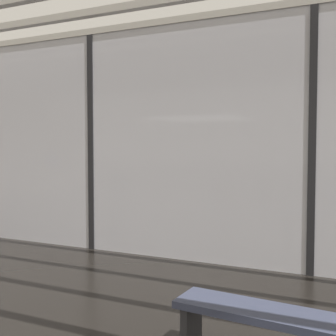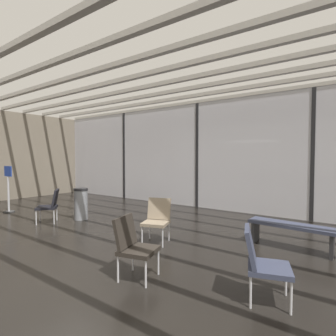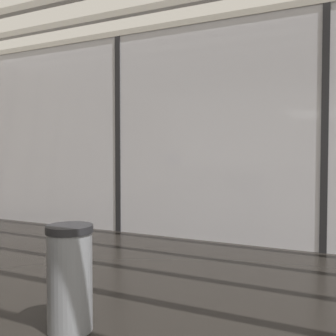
# 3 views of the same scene
# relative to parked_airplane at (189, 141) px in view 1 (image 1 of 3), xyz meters

# --- Properties ---
(glass_curtain_wall) EXTENTS (14.00, 0.08, 3.56)m
(glass_curtain_wall) POSITION_rel_parked_airplane_xyz_m (0.15, -4.77, -0.09)
(glass_curtain_wall) COLOR silver
(glass_curtain_wall) RESTS_ON ground
(window_mullion_1) EXTENTS (0.10, 0.12, 3.56)m
(window_mullion_1) POSITION_rel_parked_airplane_xyz_m (0.15, -4.77, -0.09)
(window_mullion_1) COLOR black
(window_mullion_1) RESTS_ON ground
(window_mullion_2) EXTENTS (0.10, 0.12, 3.56)m
(window_mullion_2) POSITION_rel_parked_airplane_xyz_m (3.65, -4.77, -0.09)
(window_mullion_2) COLOR black
(window_mullion_2) RESTS_ON ground
(parked_airplane) EXTENTS (14.43, 3.75, 3.75)m
(parked_airplane) POSITION_rel_parked_airplane_xyz_m (0.00, 0.00, 0.00)
(parked_airplane) COLOR silver
(parked_airplane) RESTS_ON ground
(waiting_bench) EXTENTS (1.53, 0.52, 0.47)m
(waiting_bench) POSITION_rel_parked_airplane_xyz_m (3.62, -7.41, -1.51)
(waiting_bench) COLOR #33384C
(waiting_bench) RESTS_ON ground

